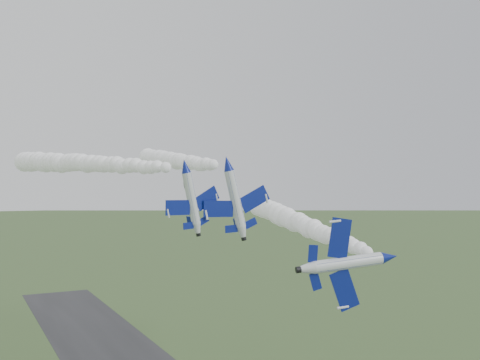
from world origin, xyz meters
name	(u,v)px	position (x,y,z in m)	size (l,w,h in m)	color
jet_lead	(390,257)	(15.66, -4.48, 31.16)	(6.26, 13.65, 11.34)	silver
smoke_trail_jet_lead	(297,222)	(25.64, 31.48, 33.37)	(4.91, 67.29, 4.91)	white
jet_pair_left	(185,166)	(-2.09, 20.91, 43.44)	(10.21, 12.28, 3.66)	silver
smoke_trail_jet_pair_left	(80,163)	(-11.29, 55.35, 45.09)	(4.81, 65.10, 4.81)	white
jet_pair_right	(228,163)	(5.33, 21.17, 44.01)	(11.48, 14.11, 4.16)	silver
smoke_trail_jet_pair_right	(173,161)	(8.20, 53.77, 46.01)	(4.57, 57.47, 4.57)	white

